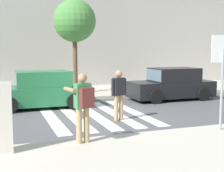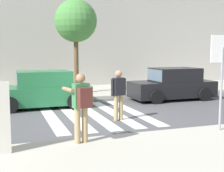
{
  "view_description": "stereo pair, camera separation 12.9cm",
  "coord_description": "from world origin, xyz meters",
  "px_view_note": "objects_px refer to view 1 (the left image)",
  "views": [
    {
      "loc": [
        -3.3,
        -10.92,
        2.43
      ],
      "look_at": [
        0.6,
        -0.2,
        1.1
      ],
      "focal_mm": 50.0,
      "sensor_mm": 36.0,
      "label": 1
    },
    {
      "loc": [
        -3.18,
        -10.96,
        2.43
      ],
      "look_at": [
        0.6,
        -0.2,
        1.1
      ],
      "focal_mm": 50.0,
      "sensor_mm": 36.0,
      "label": 2
    }
  ],
  "objects_px": {
    "stop_sign": "(222,61)",
    "street_tree_center": "(75,21)",
    "pedestrian_crossing": "(119,92)",
    "parked_car_black": "(172,85)",
    "photographer_with_backpack": "(83,102)",
    "parked_car_green": "(41,91)"
  },
  "relations": [
    {
      "from": "stop_sign",
      "to": "street_tree_center",
      "type": "bearing_deg",
      "value": 104.01
    },
    {
      "from": "stop_sign",
      "to": "parked_car_black",
      "type": "xyz_separation_m",
      "value": [
        1.99,
        6.03,
        -1.38
      ]
    },
    {
      "from": "stop_sign",
      "to": "parked_car_green",
      "type": "bearing_deg",
      "value": 125.48
    },
    {
      "from": "parked_car_black",
      "to": "photographer_with_backpack",
      "type": "bearing_deg",
      "value": -135.34
    },
    {
      "from": "photographer_with_backpack",
      "to": "parked_car_green",
      "type": "relative_size",
      "value": 0.42
    },
    {
      "from": "pedestrian_crossing",
      "to": "parked_car_green",
      "type": "height_order",
      "value": "pedestrian_crossing"
    },
    {
      "from": "stop_sign",
      "to": "street_tree_center",
      "type": "relative_size",
      "value": 0.55
    },
    {
      "from": "pedestrian_crossing",
      "to": "street_tree_center",
      "type": "relative_size",
      "value": 0.35
    },
    {
      "from": "pedestrian_crossing",
      "to": "parked_car_black",
      "type": "height_order",
      "value": "pedestrian_crossing"
    },
    {
      "from": "stop_sign",
      "to": "photographer_with_backpack",
      "type": "distance_m",
      "value": 4.14
    },
    {
      "from": "stop_sign",
      "to": "parked_car_green",
      "type": "xyz_separation_m",
      "value": [
        -4.3,
        6.03,
        -1.38
      ]
    },
    {
      "from": "parked_car_green",
      "to": "parked_car_black",
      "type": "xyz_separation_m",
      "value": [
        6.29,
        -0.0,
        0.0
      ]
    },
    {
      "from": "stop_sign",
      "to": "photographer_with_backpack",
      "type": "bearing_deg",
      "value": 178.94
    },
    {
      "from": "parked_car_green",
      "to": "stop_sign",
      "type": "bearing_deg",
      "value": -54.52
    },
    {
      "from": "pedestrian_crossing",
      "to": "stop_sign",
      "type": "bearing_deg",
      "value": -51.92
    },
    {
      "from": "stop_sign",
      "to": "pedestrian_crossing",
      "type": "xyz_separation_m",
      "value": [
        -2.09,
        2.67,
        -1.13
      ]
    },
    {
      "from": "parked_car_black",
      "to": "parked_car_green",
      "type": "bearing_deg",
      "value": 180.0
    },
    {
      "from": "stop_sign",
      "to": "street_tree_center",
      "type": "height_order",
      "value": "street_tree_center"
    },
    {
      "from": "parked_car_green",
      "to": "street_tree_center",
      "type": "distance_m",
      "value": 4.66
    },
    {
      "from": "pedestrian_crossing",
      "to": "parked_car_black",
      "type": "relative_size",
      "value": 0.42
    },
    {
      "from": "parked_car_green",
      "to": "street_tree_center",
      "type": "xyz_separation_m",
      "value": [
        2.12,
        2.7,
        3.15
      ]
    },
    {
      "from": "photographer_with_backpack",
      "to": "pedestrian_crossing",
      "type": "bearing_deg",
      "value": 53.21
    }
  ]
}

